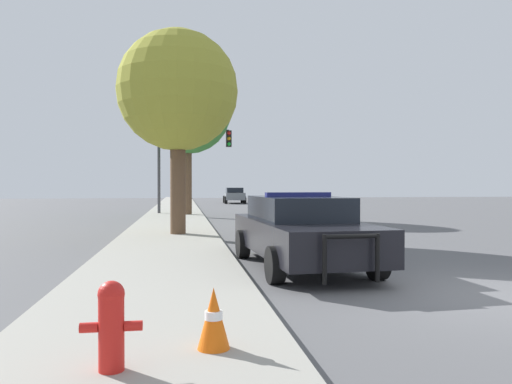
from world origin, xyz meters
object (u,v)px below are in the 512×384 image
object	(u,v)px
traffic_cone	(214,318)
police_car	(301,230)
tree_sidewalk_mid	(188,111)
tree_sidewalk_near	(178,92)
car_background_distant	(234,195)
traffic_light	(190,152)
fire_hydrant	(111,323)

from	to	relation	value
traffic_cone	police_car	bearing A→B (deg)	67.92
tree_sidewalk_mid	traffic_cone	distance (m)	21.90
police_car	tree_sidewalk_near	world-z (taller)	tree_sidewalk_near
car_background_distant	traffic_cone	size ratio (longest dim) A/B	6.82
tree_sidewalk_near	traffic_light	bearing A→B (deg)	87.17
car_background_distant	traffic_cone	world-z (taller)	car_background_distant
tree_sidewalk_near	traffic_cone	size ratio (longest dim) A/B	11.04
police_car	fire_hydrant	world-z (taller)	police_car
police_car	traffic_light	bearing A→B (deg)	-87.11
traffic_light	tree_sidewalk_near	size ratio (longest dim) A/B	0.73
tree_sidewalk_mid	traffic_light	bearing A→B (deg)	85.30
tree_sidewalk_mid	tree_sidewalk_near	bearing A→B (deg)	-92.59
police_car	fire_hydrant	bearing A→B (deg)	58.58
fire_hydrant	tree_sidewalk_near	distance (m)	12.28
tree_sidewalk_mid	traffic_cone	xyz separation A→B (m)	(-0.05, -21.31, -5.04)
fire_hydrant	car_background_distant	world-z (taller)	car_background_distant
traffic_light	car_background_distant	world-z (taller)	traffic_light
tree_sidewalk_mid	tree_sidewalk_near	distance (m)	10.20
police_car	fire_hydrant	size ratio (longest dim) A/B	6.79
police_car	traffic_cone	xyz separation A→B (m)	(-2.10, -5.17, -0.34)
police_car	tree_sidewalk_near	xyz separation A→B (m)	(-2.51, 5.98, 3.83)
police_car	tree_sidewalk_mid	world-z (taller)	tree_sidewalk_mid
fire_hydrant	traffic_cone	distance (m)	0.98
police_car	traffic_light	xyz separation A→B (m)	(-1.94, 17.48, 2.71)
car_background_distant	traffic_light	bearing A→B (deg)	-102.31
traffic_light	tree_sidewalk_near	distance (m)	11.57
tree_sidewalk_mid	tree_sidewalk_near	world-z (taller)	tree_sidewalk_mid
tree_sidewalk_mid	traffic_cone	size ratio (longest dim) A/B	13.05
traffic_cone	traffic_light	bearing A→B (deg)	89.60
police_car	fire_hydrant	xyz separation A→B (m)	(-2.98, -5.60, -0.23)
police_car	tree_sidewalk_mid	distance (m)	16.93
traffic_light	tree_sidewalk_mid	distance (m)	2.40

